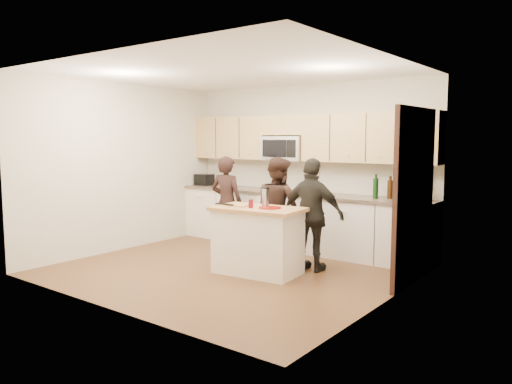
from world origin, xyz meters
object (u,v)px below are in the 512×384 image
Objects in this scene: toaster at (204,180)px; woman_left at (227,203)px; island at (258,240)px; woman_center at (278,209)px; woman_right at (312,215)px.

toaster is 1.36m from woman_left.
woman_left reaches higher than island.
woman_center is (2.28, -0.85, -0.27)m from toaster.
woman_left is 0.98× the size of woman_right.
woman_center reaches higher than island.
woman_center is at bearing 162.80° from woman_left.
toaster is 3.14m from woman_right.
woman_left is at bearing -15.35° from woman_right.
woman_left is 1.85m from woman_right.
toaster is at bearing 141.16° from island.
toaster is at bearing -2.73° from woman_center.
woman_right reaches higher than toaster.
woman_center reaches higher than toaster.
woman_right is (0.52, 0.55, 0.32)m from island.
woman_right is (0.68, -0.17, 0.00)m from woman_center.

